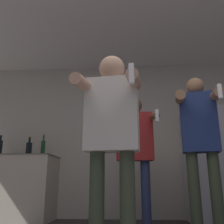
{
  "coord_description": "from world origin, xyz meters",
  "views": [
    {
      "loc": [
        -0.08,
        -1.12,
        0.56
      ],
      "look_at": [
        -0.2,
        0.79,
        1.1
      ],
      "focal_mm": 40.0,
      "sensor_mm": 36.0,
      "label": 1
    }
  ],
  "objects_px": {
    "bottle_short_whiskey": "(0,147)",
    "person_woman_foreground": "(112,127)",
    "bottle_amber_bourbon": "(29,148)",
    "bottle_green_wine": "(43,147)",
    "person_man_side": "(200,136)",
    "refrigerator": "(211,164)",
    "person_spectator_back": "(135,145)"
  },
  "relations": [
    {
      "from": "bottle_short_whiskey",
      "to": "person_woman_foreground",
      "type": "distance_m",
      "value": 2.67
    },
    {
      "from": "bottle_amber_bourbon",
      "to": "person_woman_foreground",
      "type": "xyz_separation_m",
      "value": [
        1.41,
        -1.89,
        -0.09
      ]
    },
    {
      "from": "bottle_green_wine",
      "to": "person_man_side",
      "type": "bearing_deg",
      "value": -29.37
    },
    {
      "from": "bottle_short_whiskey",
      "to": "bottle_amber_bourbon",
      "type": "relative_size",
      "value": 1.13
    },
    {
      "from": "refrigerator",
      "to": "bottle_green_wine",
      "type": "relative_size",
      "value": 4.77
    },
    {
      "from": "refrigerator",
      "to": "bottle_amber_bourbon",
      "type": "bearing_deg",
      "value": -179.82
    },
    {
      "from": "bottle_green_wine",
      "to": "person_man_side",
      "type": "relative_size",
      "value": 0.2
    },
    {
      "from": "bottle_short_whiskey",
      "to": "bottle_green_wine",
      "type": "distance_m",
      "value": 0.7
    },
    {
      "from": "refrigerator",
      "to": "person_man_side",
      "type": "bearing_deg",
      "value": -111.4
    },
    {
      "from": "bottle_short_whiskey",
      "to": "bottle_amber_bourbon",
      "type": "distance_m",
      "value": 0.47
    },
    {
      "from": "bottle_short_whiskey",
      "to": "bottle_green_wine",
      "type": "bearing_deg",
      "value": -0.0
    },
    {
      "from": "person_spectator_back",
      "to": "person_woman_foreground",
      "type": "bearing_deg",
      "value": -99.86
    },
    {
      "from": "bottle_amber_bourbon",
      "to": "person_man_side",
      "type": "distance_m",
      "value": 2.57
    },
    {
      "from": "bottle_green_wine",
      "to": "person_woman_foreground",
      "type": "relative_size",
      "value": 0.21
    },
    {
      "from": "refrigerator",
      "to": "bottle_short_whiskey",
      "type": "xyz_separation_m",
      "value": [
        -3.22,
        -0.01,
        0.27
      ]
    },
    {
      "from": "bottle_short_whiskey",
      "to": "person_man_side",
      "type": "relative_size",
      "value": 0.21
    },
    {
      "from": "bottle_short_whiskey",
      "to": "person_woman_foreground",
      "type": "relative_size",
      "value": 0.22
    },
    {
      "from": "bottle_amber_bourbon",
      "to": "person_spectator_back",
      "type": "xyz_separation_m",
      "value": [
        1.62,
        -0.66,
        -0.05
      ]
    },
    {
      "from": "bottle_short_whiskey",
      "to": "person_woman_foreground",
      "type": "xyz_separation_m",
      "value": [
        1.88,
        -1.89,
        -0.11
      ]
    },
    {
      "from": "bottle_green_wine",
      "to": "person_man_side",
      "type": "distance_m",
      "value": 2.37
    },
    {
      "from": "bottle_green_wine",
      "to": "person_spectator_back",
      "type": "height_order",
      "value": "person_spectator_back"
    },
    {
      "from": "bottle_amber_bourbon",
      "to": "refrigerator",
      "type": "bearing_deg",
      "value": 0.18
    },
    {
      "from": "refrigerator",
      "to": "bottle_short_whiskey",
      "type": "relative_size",
      "value": 4.62
    },
    {
      "from": "person_woman_foreground",
      "to": "bottle_green_wine",
      "type": "bearing_deg",
      "value": 122.1
    },
    {
      "from": "refrigerator",
      "to": "bottle_green_wine",
      "type": "xyz_separation_m",
      "value": [
        -2.53,
        -0.01,
        0.26
      ]
    },
    {
      "from": "bottle_green_wine",
      "to": "person_woman_foreground",
      "type": "xyz_separation_m",
      "value": [
        1.19,
        -1.89,
        -0.1
      ]
    },
    {
      "from": "bottle_green_wine",
      "to": "bottle_amber_bourbon",
      "type": "bearing_deg",
      "value": 180.0
    },
    {
      "from": "bottle_short_whiskey",
      "to": "person_spectator_back",
      "type": "bearing_deg",
      "value": -17.55
    },
    {
      "from": "bottle_amber_bourbon",
      "to": "person_man_side",
      "type": "xyz_separation_m",
      "value": [
        2.29,
        -1.16,
        -0.03
      ]
    },
    {
      "from": "person_man_side",
      "to": "person_spectator_back",
      "type": "xyz_separation_m",
      "value": [
        -0.67,
        0.5,
        -0.02
      ]
    },
    {
      "from": "bottle_green_wine",
      "to": "person_spectator_back",
      "type": "relative_size",
      "value": 0.21
    },
    {
      "from": "refrigerator",
      "to": "bottle_green_wine",
      "type": "bearing_deg",
      "value": -179.81
    }
  ]
}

